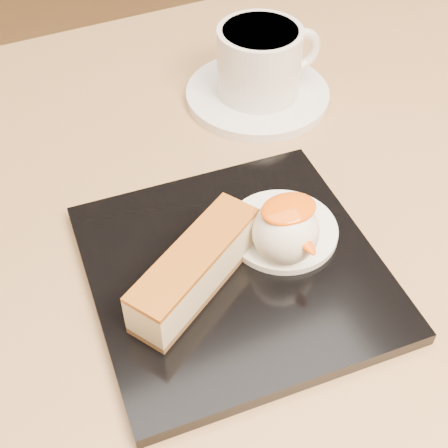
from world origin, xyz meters
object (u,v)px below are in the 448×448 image
table (273,332)px  dessert_plate (235,271)px  ice_cream_scoop (285,231)px  coffee_cup (261,60)px  cheesecake (195,269)px  saucer (257,95)px

table → dessert_plate: dessert_plate is taller
table → ice_cream_scoop: size_ratio=15.43×
coffee_cup → ice_cream_scoop: bearing=-113.3°
cheesecake → saucer: size_ratio=0.82×
table → cheesecake: 0.21m
table → cheesecake: bearing=-160.4°
saucer → table: bearing=-110.8°
ice_cream_scoop → saucer: 0.23m
table → coffee_cup: bearing=68.6°
cheesecake → saucer: (0.16, 0.21, -0.03)m
dessert_plate → ice_cream_scoop: (0.04, -0.01, 0.03)m
ice_cream_scoop → saucer: ice_cream_scoop is taller
dessert_plate → cheesecake: 0.04m
ice_cream_scoop → coffee_cup: size_ratio=0.46×
cheesecake → ice_cream_scoop: (0.08, 0.00, 0.01)m
dessert_plate → saucer: (0.13, 0.21, -0.00)m
dessert_plate → ice_cream_scoop: ice_cream_scoop is taller
table → ice_cream_scoop: (-0.02, -0.03, 0.19)m
dessert_plate → cheesecake: bearing=-171.9°
dessert_plate → coffee_cup: bearing=58.0°
table → ice_cream_scoop: bearing=-119.8°
table → ice_cream_scoop: ice_cream_scoop is taller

